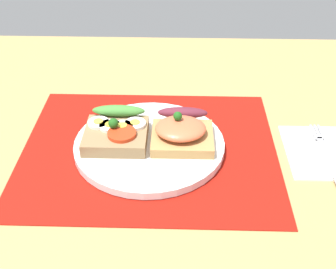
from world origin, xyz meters
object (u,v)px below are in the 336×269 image
Objects in this scene: sandwich_egg_tomato at (116,132)px; sandwich_salmon at (182,131)px; fork at (325,150)px; napkin at (322,153)px; plate at (149,145)px.

sandwich_egg_tomato is 10.38cm from sandwich_salmon.
sandwich_salmon is at bearing 177.53° from fork.
napkin is (22.54, -1.01, -3.09)cm from sandwich_salmon.
napkin is at bearing -0.80° from plate.
plate is at bearing 179.27° from fork.
sandwich_salmon is at bearing 177.42° from napkin.
fork is (0.26, 0.03, 0.46)cm from napkin.
plate is 27.69cm from napkin.
sandwich_salmon is 22.98cm from fork.
sandwich_egg_tomato is 33.03cm from napkin.
fork is at bearing 6.99° from napkin.
sandwich_salmon reaches higher than napkin.
sandwich_egg_tomato is 0.69× the size of fork.
fork is (27.94, -0.36, -0.17)cm from plate.
fork is at bearing -0.73° from plate.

